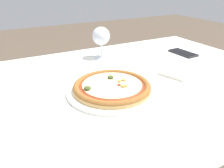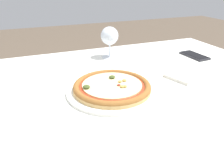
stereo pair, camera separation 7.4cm
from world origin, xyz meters
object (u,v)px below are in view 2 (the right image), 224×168
pizza_plate (112,88)px  wine_glass_far_left (110,37)px  cell_phone (194,56)px  dining_table (129,100)px

pizza_plate → wine_glass_far_left: wine_glass_far_left is taller
pizza_plate → cell_phone: bearing=20.9°
wine_glass_far_left → cell_phone: (0.40, -0.14, -0.10)m
dining_table → wine_glass_far_left: (0.03, 0.29, 0.19)m
pizza_plate → cell_phone: size_ratio=2.11×
wine_glass_far_left → dining_table: bearing=-95.6°
wine_glass_far_left → cell_phone: size_ratio=1.02×
dining_table → wine_glass_far_left: bearing=84.4°
dining_table → cell_phone: 0.46m
dining_table → pizza_plate: bearing=-148.8°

